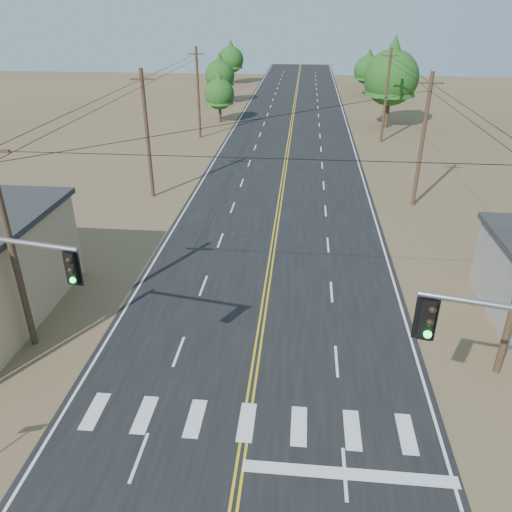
# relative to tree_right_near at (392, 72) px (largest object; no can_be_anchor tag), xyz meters

# --- Properties ---
(road) EXTENTS (15.00, 200.00, 0.02)m
(road) POSITION_rel_tree_right_near_xyz_m (-12.02, -29.44, -6.69)
(road) COLOR black
(road) RESTS_ON ground
(utility_pole_left_near) EXTENTS (1.80, 0.30, 10.00)m
(utility_pole_left_near) POSITION_rel_tree_right_near_xyz_m (-22.52, -47.44, -1.59)
(utility_pole_left_near) COLOR #4C3826
(utility_pole_left_near) RESTS_ON ground
(utility_pole_left_mid) EXTENTS (1.80, 0.30, 10.00)m
(utility_pole_left_mid) POSITION_rel_tree_right_near_xyz_m (-22.52, -27.44, -1.59)
(utility_pole_left_mid) COLOR #4C3826
(utility_pole_left_mid) RESTS_ON ground
(utility_pole_left_far) EXTENTS (1.80, 0.30, 10.00)m
(utility_pole_left_far) POSITION_rel_tree_right_near_xyz_m (-22.52, -7.44, -1.59)
(utility_pole_left_far) COLOR #4C3826
(utility_pole_left_far) RESTS_ON ground
(utility_pole_right_mid) EXTENTS (1.80, 0.30, 10.00)m
(utility_pole_right_mid) POSITION_rel_tree_right_near_xyz_m (-1.52, -27.44, -1.59)
(utility_pole_right_mid) COLOR #4C3826
(utility_pole_right_mid) RESTS_ON ground
(utility_pole_right_far) EXTENTS (1.80, 0.30, 10.00)m
(utility_pole_right_far) POSITION_rel_tree_right_near_xyz_m (-1.52, -7.44, -1.59)
(utility_pole_right_far) COLOR #4C3826
(utility_pole_right_far) RESTS_ON ground
(tree_left_near) EXTENTS (3.88, 3.88, 6.47)m
(tree_left_near) POSITION_rel_tree_right_near_xyz_m (-21.54, 1.28, -2.75)
(tree_left_near) COLOR #3F2D1E
(tree_left_near) RESTS_ON ground
(tree_left_mid) EXTENTS (4.56, 4.56, 7.59)m
(tree_left_mid) POSITION_rel_tree_right_near_xyz_m (-23.66, 14.72, -2.06)
(tree_left_mid) COLOR #3F2D1E
(tree_left_mid) RESTS_ON ground
(tree_left_far) EXTENTS (4.82, 4.82, 8.03)m
(tree_left_far) POSITION_rel_tree_right_near_xyz_m (-24.87, 35.43, -1.80)
(tree_left_far) COLOR #3F2D1E
(tree_left_far) RESTS_ON ground
(tree_right_near) EXTENTS (6.57, 6.57, 10.96)m
(tree_right_near) POSITION_rel_tree_right_near_xyz_m (0.00, 0.00, 0.00)
(tree_right_near) COLOR #3F2D1E
(tree_right_near) RESTS_ON ground
(tree_right_mid) EXTENTS (4.55, 4.55, 7.59)m
(tree_right_mid) POSITION_rel_tree_right_near_xyz_m (-0.25, 23.68, -2.06)
(tree_right_mid) COLOR #3F2D1E
(tree_right_mid) RESTS_ON ground
(tree_right_far) EXTENTS (4.14, 4.14, 6.89)m
(tree_right_far) POSITION_rel_tree_right_near_xyz_m (0.87, 32.32, -2.49)
(tree_right_far) COLOR #3F2D1E
(tree_right_far) RESTS_ON ground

